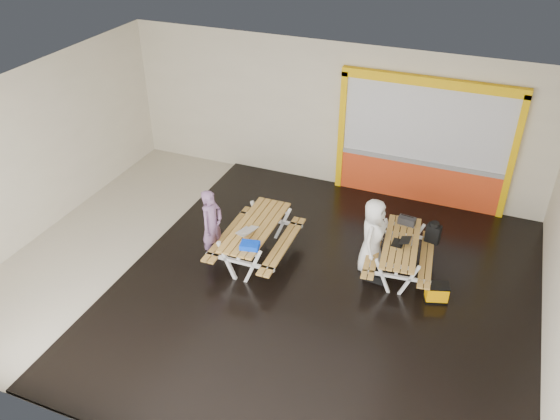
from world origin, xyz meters
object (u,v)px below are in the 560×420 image
at_px(backpack, 433,233).
at_px(blue_pouch, 250,245).
at_px(picnic_table_left, 256,234).
at_px(person_right, 373,236).
at_px(laptop_right, 400,242).
at_px(picnic_table_right, 400,249).
at_px(fluke_bag, 437,293).
at_px(toolbox, 407,221).
at_px(person_left, 212,225).
at_px(laptop_left, 247,231).
at_px(dark_case, 375,275).

bearing_deg(backpack, blue_pouch, -146.83).
xyz_separation_m(picnic_table_left, person_right, (2.18, 0.56, 0.14)).
xyz_separation_m(picnic_table_left, laptop_right, (2.71, 0.56, 0.15)).
height_order(picnic_table_right, laptop_right, laptop_right).
xyz_separation_m(picnic_table_right, fluke_bag, (0.82, -0.60, -0.34)).
bearing_deg(picnic_table_left, fluke_bag, 0.55).
xyz_separation_m(picnic_table_right, backpack, (0.50, 0.64, 0.10)).
bearing_deg(toolbox, picnic_table_right, -87.09).
distance_m(picnic_table_right, person_left, 3.63).
bearing_deg(laptop_right, laptop_left, -162.75).
relative_size(person_left, toolbox, 4.23).
height_order(picnic_table_right, toolbox, toolbox).
distance_m(person_right, laptop_right, 0.53).
bearing_deg(laptop_right, picnic_table_right, 84.69).
bearing_deg(person_left, dark_case, -70.56).
relative_size(backpack, dark_case, 1.13).
bearing_deg(person_left, person_right, -63.80).
bearing_deg(fluke_bag, backpack, 104.52).
relative_size(picnic_table_right, blue_pouch, 5.66).
height_order(laptop_left, laptop_right, laptop_left).
bearing_deg(fluke_bag, laptop_left, -174.70).
distance_m(laptop_right, fluke_bag, 1.13).
height_order(person_left, blue_pouch, person_left).
relative_size(person_right, backpack, 3.40).
xyz_separation_m(person_right, dark_case, (0.19, -0.33, -0.64)).
height_order(picnic_table_left, laptop_right, laptop_right).
bearing_deg(person_left, laptop_right, -66.37).
height_order(person_left, backpack, person_left).
bearing_deg(picnic_table_right, dark_case, -130.64).
relative_size(picnic_table_left, picnic_table_right, 1.06).
height_order(laptop_left, toolbox, laptop_left).
bearing_deg(picnic_table_left, laptop_right, 11.64).
height_order(person_right, laptop_right, person_right).
xyz_separation_m(picnic_table_left, picnic_table_right, (2.72, 0.63, -0.06)).
bearing_deg(dark_case, toolbox, 73.38).
height_order(picnic_table_right, laptop_left, laptop_left).
xyz_separation_m(picnic_table_left, dark_case, (2.37, 0.23, -0.50)).
distance_m(picnic_table_left, person_right, 2.26).
bearing_deg(picnic_table_right, laptop_right, -95.31).
height_order(laptop_left, blue_pouch, laptop_left).
distance_m(laptop_left, toolbox, 3.15).
bearing_deg(person_left, blue_pouch, -101.33).
relative_size(person_right, laptop_right, 4.66).
relative_size(picnic_table_left, person_left, 1.38).
bearing_deg(laptop_right, person_right, 179.51).
distance_m(blue_pouch, backpack, 3.61).
relative_size(blue_pouch, dark_case, 0.85).
relative_size(picnic_table_right, fluke_bag, 4.16).
height_order(person_left, laptop_right, person_left).
xyz_separation_m(picnic_table_right, toolbox, (-0.03, 0.64, 0.25)).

